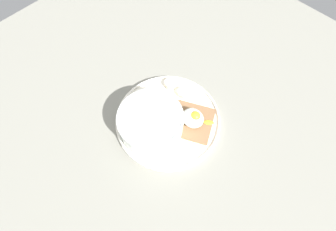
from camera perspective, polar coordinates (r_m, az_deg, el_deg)
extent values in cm
cube|color=gray|center=(64.68, 0.00, -1.64)|extent=(120.00, 120.00, 2.00)
cylinder|color=white|center=(63.34, 0.00, -1.05)|extent=(25.25, 25.25, 1.00)
torus|color=white|center=(62.62, 0.00, -0.72)|extent=(25.05, 25.05, 0.60)
cylinder|color=white|center=(59.19, -3.75, -1.68)|extent=(14.58, 14.58, 6.07)
torus|color=white|center=(56.48, -3.93, -0.34)|extent=(14.78, 14.78, 0.60)
cylinder|color=#D0B88B|center=(59.43, -3.73, -1.80)|extent=(13.18, 13.18, 5.13)
ellipsoid|color=#D0B88B|center=(57.32, -3.87, -0.77)|extent=(12.52, 12.52, 1.20)
ellipsoid|color=#9D6640|center=(55.63, -2.03, -3.23)|extent=(1.45, 1.97, 0.77)
ellipsoid|color=tan|center=(56.91, -0.97, -0.63)|extent=(1.53, 1.75, 0.63)
ellipsoid|color=beige|center=(56.95, -3.40, -0.74)|extent=(1.49, 0.99, 0.62)
ellipsoid|color=#A48453|center=(55.79, -2.92, -2.91)|extent=(2.15, 2.27, 0.82)
ellipsoid|color=#9C653F|center=(55.90, -1.71, -2.76)|extent=(1.56, 1.80, 0.65)
ellipsoid|color=#996F4F|center=(58.20, -2.24, 1.59)|extent=(1.42, 1.19, 0.52)
cube|color=#866040|center=(61.90, 5.29, -1.26)|extent=(12.76, 12.76, 0.30)
cube|color=tan|center=(62.27, 5.26, -1.43)|extent=(12.51, 12.51, 1.02)
ellipsoid|color=white|center=(60.38, 5.42, -0.55)|extent=(5.29, 4.68, 3.21)
sphere|color=yellow|center=(59.67, 5.92, -0.23)|extent=(2.53, 2.53, 2.53)
ellipsoid|color=yellow|center=(61.90, 8.87, -1.53)|extent=(2.68, 2.43, 0.36)
cylinder|color=#F4EAC7|center=(65.22, -0.41, 4.21)|extent=(4.39, 4.34, 1.70)
cylinder|color=#BEB69B|center=(64.73, -0.42, 4.48)|extent=(0.78, 0.77, 0.22)
cylinder|color=#EFECB3|center=(65.90, 3.24, 4.99)|extent=(3.22, 3.32, 1.57)
cylinder|color=#BAB88C|center=(65.36, 3.26, 5.29)|extent=(0.58, 0.59, 0.17)
cylinder|color=#F8E3C6|center=(67.25, 0.47, 6.97)|extent=(4.26, 4.19, 1.77)
cylinder|color=#C1B19A|center=(66.70, 0.48, 7.30)|extent=(0.75, 0.75, 0.20)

